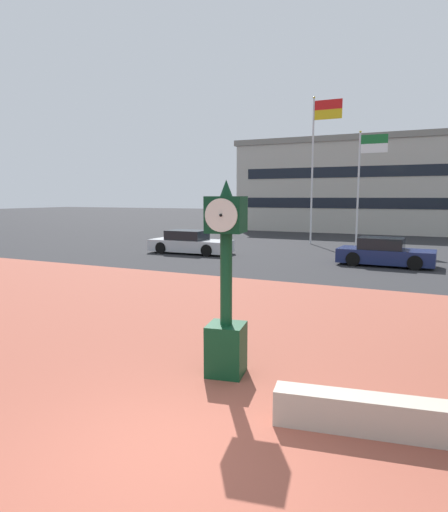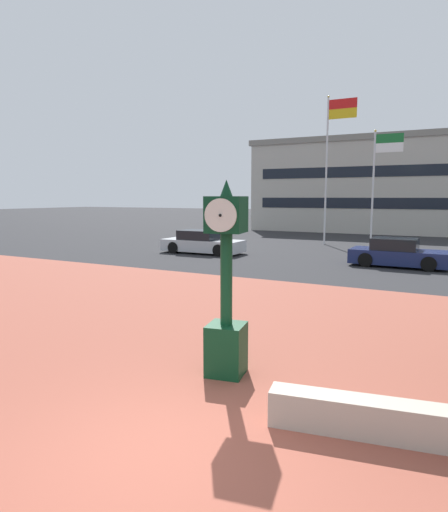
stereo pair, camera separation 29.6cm
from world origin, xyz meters
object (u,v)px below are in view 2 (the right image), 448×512
Objects in this scene: street_clock at (226,292)px; flagpole_secondary at (378,176)px; flagpole_primary at (331,155)px; civic_building at (392,186)px; car_street_near at (398,254)px; car_street_mid at (202,243)px.

flagpole_secondary reaches higher than street_clock.
flagpole_primary is at bearing 180.00° from flagpole_secondary.
civic_building is at bearing 93.69° from flagpole_secondary.
civic_building is (-3.19, 22.86, 3.59)m from car_street_near.
car_street_mid is 10.70m from flagpole_primary.
street_clock is 14.59m from car_street_near.
flagpole_primary is 0.40× the size of civic_building.
car_street_mid is (-9.02, 14.55, -0.92)m from street_clock.
car_street_near is at bearing 75.02° from street_clock.
street_clock is 0.36× the size of flagpole_primary.
car_street_mid is at bearing -123.20° from flagpole_primary.
civic_building is at bearing -170.42° from car_street_near.
flagpole_secondary is 0.30× the size of civic_building.
car_street_mid is at bearing -107.29° from civic_building.
car_street_near is at bearing -74.21° from flagpole_secondary.
street_clock is at bearing -87.56° from flagpole_secondary.
civic_building is (-0.97, 15.01, -0.27)m from flagpole_secondary.
flagpole_primary reaches higher than flagpole_secondary.
flagpole_secondary is (2.97, 0.00, -1.41)m from flagpole_primary.
car_street_near is (1.27, 14.50, -0.92)m from street_clock.
civic_building is (7.10, 22.81, 3.59)m from car_street_mid.
civic_building reaches higher than car_street_mid.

